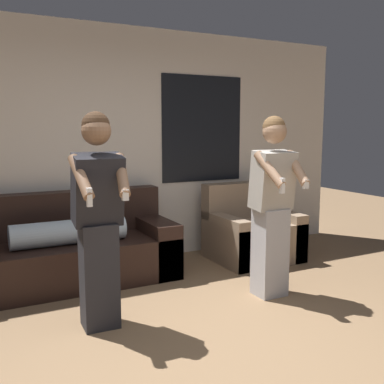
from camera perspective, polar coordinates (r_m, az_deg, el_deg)
ground_plane at (r=3.16m, az=4.97°, el=-21.58°), size 14.00×14.00×0.00m
wall_back at (r=5.20m, az=-10.60°, el=5.69°), size 6.42×0.07×2.70m
couch at (r=4.76m, az=-15.61°, el=-7.32°), size 2.17×0.87×0.90m
armchair at (r=5.47m, az=7.53°, el=-5.25°), size 0.96×0.85×0.89m
person_left at (r=3.51m, az=-11.82°, el=-3.34°), size 0.43×0.50×1.69m
person_right at (r=4.19m, az=10.14°, el=-1.58°), size 0.43×0.47×1.67m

